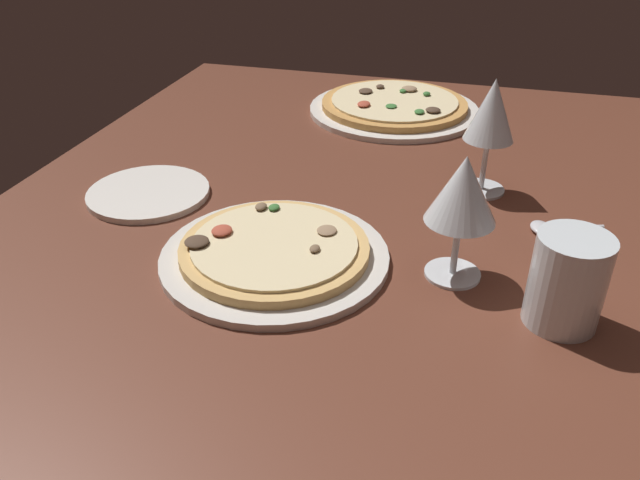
% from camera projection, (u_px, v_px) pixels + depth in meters
% --- Properties ---
extents(dining_table, '(1.50, 1.10, 0.04)m').
position_uv_depth(dining_table, '(365.00, 276.00, 0.79)').
color(dining_table, brown).
rests_on(dining_table, ground).
extents(pizza_main, '(0.28, 0.28, 0.03)m').
position_uv_depth(pizza_main, '(274.00, 252.00, 0.77)').
color(pizza_main, silver).
rests_on(pizza_main, dining_table).
extents(pizza_side, '(0.32, 0.32, 0.03)m').
position_uv_depth(pizza_side, '(394.00, 106.00, 1.22)').
color(pizza_side, silver).
rests_on(pizza_side, dining_table).
extents(wine_glass_far, '(0.07, 0.07, 0.17)m').
position_uv_depth(wine_glass_far, '(491.00, 114.00, 0.88)').
color(wine_glass_far, silver).
rests_on(wine_glass_far, dining_table).
extents(wine_glass_near, '(0.08, 0.08, 0.15)m').
position_uv_depth(wine_glass_near, '(463.00, 193.00, 0.70)').
color(wine_glass_near, silver).
rests_on(wine_glass_near, dining_table).
extents(water_glass, '(0.08, 0.08, 0.10)m').
position_uv_depth(water_glass, '(566.00, 287.00, 0.66)').
color(water_glass, silver).
rests_on(water_glass, dining_table).
extents(side_plate, '(0.18, 0.18, 0.01)m').
position_uv_depth(side_plate, '(149.00, 193.00, 0.92)').
color(side_plate, silver).
rests_on(side_plate, dining_table).
extents(spoon, '(0.05, 0.10, 0.01)m').
position_uv_depth(spoon, '(550.00, 228.00, 0.84)').
color(spoon, silver).
rests_on(spoon, dining_table).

